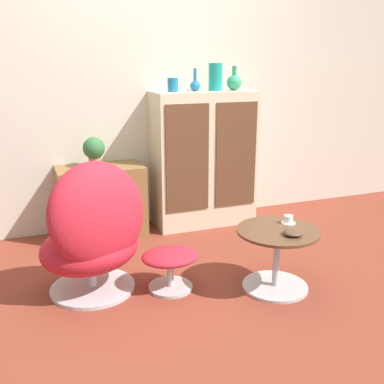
{
  "coord_description": "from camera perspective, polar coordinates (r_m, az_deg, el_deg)",
  "views": [
    {
      "loc": [
        -1.07,
        -2.42,
        1.48
      ],
      "look_at": [
        0.05,
        0.53,
        0.55
      ],
      "focal_mm": 42.0,
      "sensor_mm": 36.0,
      "label": 1
    }
  ],
  "objects": [
    {
      "name": "ground_plane",
      "position": [
        3.03,
        2.68,
        -12.82
      ],
      "size": [
        12.0,
        12.0,
        0.0
      ],
      "primitive_type": "plane",
      "color": "brown"
    },
    {
      "name": "vase_leftmost",
      "position": [
        3.93,
        -2.45,
        13.44
      ],
      "size": [
        0.09,
        0.09,
        0.12
      ],
      "color": "#196699",
      "rests_on": "sideboard"
    },
    {
      "name": "sideboard",
      "position": [
        4.11,
        1.48,
        4.21
      ],
      "size": [
        0.92,
        0.41,
        1.22
      ],
      "color": "beige",
      "rests_on": "ground_plane"
    },
    {
      "name": "bowl",
      "position": [
        2.9,
        12.69,
        -5.06
      ],
      "size": [
        0.12,
        0.12,
        0.04
      ],
      "color": "#4C3828",
      "rests_on": "coffee_table"
    },
    {
      "name": "wall_back",
      "position": [
        4.09,
        -5.85,
        13.83
      ],
      "size": [
        6.4,
        0.06,
        2.6
      ],
      "color": "beige",
      "rests_on": "ground_plane"
    },
    {
      "name": "tv_console",
      "position": [
        3.94,
        -11.38,
        -1.19
      ],
      "size": [
        0.72,
        0.4,
        0.62
      ],
      "color": "brown",
      "rests_on": "ground_plane"
    },
    {
      "name": "teacup",
      "position": [
        3.1,
        12.14,
        -3.52
      ],
      "size": [
        0.1,
        0.1,
        0.06
      ],
      "color": "white",
      "rests_on": "coffee_table"
    },
    {
      "name": "ottoman",
      "position": [
        3.01,
        -2.79,
        -8.73
      ],
      "size": [
        0.38,
        0.33,
        0.28
      ],
      "color": "#B7B7BC",
      "rests_on": "ground_plane"
    },
    {
      "name": "vase_inner_left",
      "position": [
        4.0,
        0.39,
        13.44
      ],
      "size": [
        0.09,
        0.09,
        0.19
      ],
      "color": "#196699",
      "rests_on": "sideboard"
    },
    {
      "name": "vase_inner_right",
      "position": [
        4.07,
        2.99,
        14.38
      ],
      "size": [
        0.12,
        0.12,
        0.24
      ],
      "color": "teal",
      "rests_on": "sideboard"
    },
    {
      "name": "coffee_table",
      "position": [
        3.05,
        10.7,
        -7.88
      ],
      "size": [
        0.54,
        0.54,
        0.42
      ],
      "color": "#B7B7BC",
      "rests_on": "ground_plane"
    },
    {
      "name": "potted_plant",
      "position": [
        3.83,
        -12.34,
        5.26
      ],
      "size": [
        0.18,
        0.18,
        0.25
      ],
      "color": "#996B4C",
      "rests_on": "tv_console"
    },
    {
      "name": "vase_rightmost",
      "position": [
        4.15,
        5.38,
        13.74
      ],
      "size": [
        0.13,
        0.13,
        0.21
      ],
      "color": "#2D8E6B",
      "rests_on": "sideboard"
    },
    {
      "name": "egg_chair",
      "position": [
        2.93,
        -12.33,
        -5.09
      ],
      "size": [
        0.84,
        0.81,
        0.92
      ],
      "color": "#B7B7BC",
      "rests_on": "ground_plane"
    }
  ]
}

